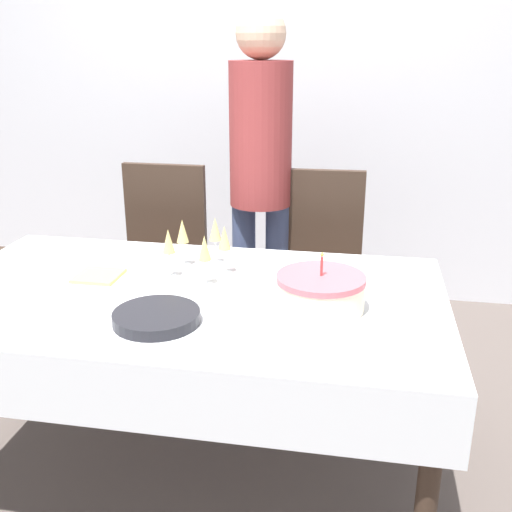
{
  "coord_description": "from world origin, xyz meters",
  "views": [
    {
      "loc": [
        0.56,
        -1.75,
        1.49
      ],
      "look_at": [
        0.23,
        0.06,
        0.84
      ],
      "focal_mm": 42.0,
      "sensor_mm": 36.0,
      "label": 1
    }
  ],
  "objects_px": {
    "dining_chair_far_right": "(317,269)",
    "person_standing": "(261,162)",
    "birthday_cake": "(321,292)",
    "plate_stack_main": "(157,317)",
    "champagne_tray": "(200,254)",
    "dining_chair_far_left": "(160,259)"
  },
  "relations": [
    {
      "from": "dining_chair_far_left",
      "to": "champagne_tray",
      "type": "distance_m",
      "value": 0.78
    },
    {
      "from": "dining_chair_far_left",
      "to": "birthday_cake",
      "type": "distance_m",
      "value": 1.21
    },
    {
      "from": "dining_chair_far_right",
      "to": "birthday_cake",
      "type": "distance_m",
      "value": 0.89
    },
    {
      "from": "plate_stack_main",
      "to": "dining_chair_far_left",
      "type": "bearing_deg",
      "value": 109.03
    },
    {
      "from": "dining_chair_far_left",
      "to": "birthday_cake",
      "type": "relative_size",
      "value": 3.53
    },
    {
      "from": "birthday_cake",
      "to": "plate_stack_main",
      "type": "relative_size",
      "value": 1.06
    },
    {
      "from": "birthday_cake",
      "to": "champagne_tray",
      "type": "height_order",
      "value": "birthday_cake"
    },
    {
      "from": "dining_chair_far_left",
      "to": "dining_chair_far_right",
      "type": "bearing_deg",
      "value": -0.0
    },
    {
      "from": "dining_chair_far_left",
      "to": "person_standing",
      "type": "height_order",
      "value": "person_standing"
    },
    {
      "from": "dining_chair_far_right",
      "to": "birthday_cake",
      "type": "height_order",
      "value": "dining_chair_far_right"
    },
    {
      "from": "birthday_cake",
      "to": "person_standing",
      "type": "height_order",
      "value": "person_standing"
    },
    {
      "from": "dining_chair_far_left",
      "to": "champagne_tray",
      "type": "height_order",
      "value": "dining_chair_far_left"
    },
    {
      "from": "birthday_cake",
      "to": "person_standing",
      "type": "xyz_separation_m",
      "value": [
        -0.35,
        0.95,
        0.22
      ]
    },
    {
      "from": "dining_chair_far_left",
      "to": "plate_stack_main",
      "type": "height_order",
      "value": "dining_chair_far_left"
    },
    {
      "from": "dining_chair_far_right",
      "to": "birthday_cake",
      "type": "relative_size",
      "value": 3.53
    },
    {
      "from": "birthday_cake",
      "to": "champagne_tray",
      "type": "distance_m",
      "value": 0.5
    },
    {
      "from": "dining_chair_far_right",
      "to": "champagne_tray",
      "type": "distance_m",
      "value": 0.78
    },
    {
      "from": "birthday_cake",
      "to": "plate_stack_main",
      "type": "xyz_separation_m",
      "value": [
        -0.46,
        -0.19,
        -0.04
      ]
    },
    {
      "from": "dining_chair_far_right",
      "to": "person_standing",
      "type": "xyz_separation_m",
      "value": [
        -0.28,
        0.1,
        0.46
      ]
    },
    {
      "from": "dining_chair_far_right",
      "to": "champagne_tray",
      "type": "bearing_deg",
      "value": -120.37
    },
    {
      "from": "champagne_tray",
      "to": "person_standing",
      "type": "height_order",
      "value": "person_standing"
    },
    {
      "from": "champagne_tray",
      "to": "plate_stack_main",
      "type": "relative_size",
      "value": 1.27
    }
  ]
}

